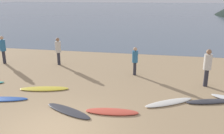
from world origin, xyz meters
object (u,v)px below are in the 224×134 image
(surfboard_6, at_px, (169,102))
(person_0, at_px, (3,47))
(person_3, at_px, (135,59))
(surfboard_5, at_px, (112,112))
(surfboard_3, at_px, (44,89))
(person_1, at_px, (207,65))
(surfboard_4, at_px, (68,111))
(person_2, at_px, (58,49))
(surfboard_7, at_px, (210,101))

(surfboard_6, xyz_separation_m, person_0, (-10.22, 4.09, 1.00))
(person_3, bearing_deg, surfboard_5, -149.25)
(surfboard_3, distance_m, person_1, 7.80)
(surfboard_5, distance_m, surfboard_6, 2.48)
(surfboard_3, distance_m, surfboard_4, 2.72)
(surfboard_5, distance_m, person_3, 4.74)
(surfboard_5, bearing_deg, surfboard_6, 25.84)
(surfboard_3, height_order, surfboard_5, surfboard_5)
(surfboard_6, xyz_separation_m, person_2, (-6.67, 4.50, 0.97))
(person_0, relative_size, person_1, 0.96)
(person_2, bearing_deg, person_3, 96.23)
(surfboard_7, bearing_deg, person_0, 145.32)
(surfboard_4, relative_size, surfboard_7, 1.04)
(surfboard_5, relative_size, person_2, 1.18)
(person_0, xyz_separation_m, person_2, (3.54, 0.41, -0.03))
(surfboard_4, bearing_deg, surfboard_6, 46.37)
(person_0, xyz_separation_m, person_1, (11.99, -1.75, 0.04))
(surfboard_3, height_order, person_1, person_1)
(surfboard_7, bearing_deg, surfboard_6, 176.64)
(surfboard_5, distance_m, person_1, 5.42)
(person_1, distance_m, person_3, 3.71)
(surfboard_3, height_order, person_0, person_0)
(surfboard_7, height_order, person_3, person_3)
(person_2, height_order, person_3, person_2)
(surfboard_3, relative_size, surfboard_4, 1.04)
(surfboard_7, relative_size, person_3, 1.35)
(surfboard_3, bearing_deg, person_2, 90.81)
(person_0, height_order, person_3, person_0)
(surfboard_6, height_order, person_3, person_3)
(surfboard_4, bearing_deg, surfboard_7, 44.19)
(surfboard_4, xyz_separation_m, surfboard_5, (1.66, 0.24, 0.01))
(surfboard_6, distance_m, person_2, 8.11)
(surfboard_4, relative_size, surfboard_5, 1.08)
(surfboard_3, bearing_deg, person_3, 24.44)
(surfboard_4, distance_m, person_0, 8.57)
(person_0, bearing_deg, surfboard_3, 107.26)
(person_0, distance_m, person_1, 12.12)
(surfboard_5, height_order, person_0, person_0)
(surfboard_7, height_order, person_2, person_2)
(person_3, bearing_deg, surfboard_3, 162.16)
(surfboard_4, xyz_separation_m, person_1, (5.57, 3.83, 1.04))
(surfboard_4, distance_m, surfboard_7, 5.82)
(surfboard_5, xyz_separation_m, person_3, (0.37, 4.64, 0.87))
(surfboard_5, relative_size, person_0, 1.14)
(person_0, bearing_deg, surfboard_6, 124.55)
(surfboard_7, distance_m, person_1, 2.17)
(person_2, bearing_deg, surfboard_6, 75.05)
(surfboard_3, xyz_separation_m, surfboard_5, (3.57, -1.69, 0.01))
(surfboard_6, relative_size, person_2, 1.30)
(person_2, bearing_deg, surfboard_3, 32.30)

